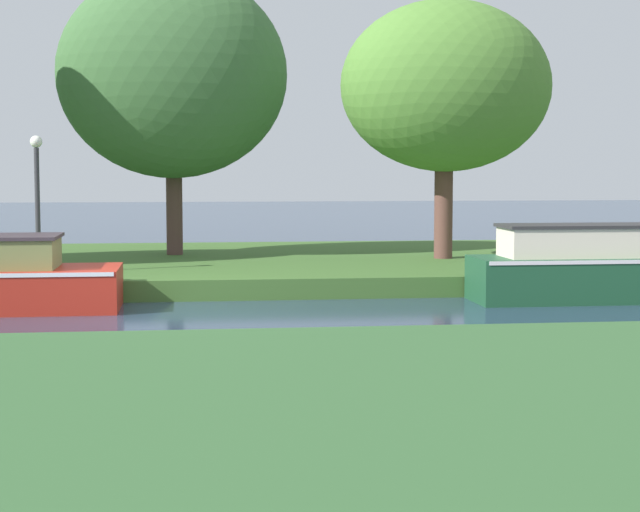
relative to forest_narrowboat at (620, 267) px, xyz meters
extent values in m
plane|color=#25374F|center=(-8.49, -1.20, -0.64)|extent=(120.00, 120.00, 0.00)
cube|color=#3B6028|center=(-8.49, 5.80, -0.44)|extent=(72.00, 10.00, 0.40)
cube|color=#325A2F|center=(-8.49, -10.20, -0.44)|extent=(72.00, 10.00, 0.40)
cube|color=#1C4B2D|center=(0.01, 0.00, -0.22)|extent=(5.65, 1.47, 0.84)
cube|color=white|center=(0.01, 0.00, 0.16)|extent=(5.54, 1.50, 0.07)
cube|color=beige|center=(-0.33, 0.00, 0.47)|extent=(3.85, 1.12, 0.55)
cube|color=#2E2C2D|center=(-0.33, 0.00, 0.78)|extent=(3.95, 1.17, 0.06)
cylinder|color=brown|center=(-8.41, 6.76, 1.23)|extent=(0.39, 0.39, 2.95)
ellipsoid|color=#3D6636|center=(-8.41, 6.35, 4.05)|extent=(5.41, 3.70, 4.89)
cylinder|color=brown|center=(-2.21, 4.93, 1.20)|extent=(0.43, 0.43, 2.88)
ellipsoid|color=#518333|center=(-2.21, 4.77, 3.72)|extent=(4.86, 3.57, 3.90)
cylinder|color=#333338|center=(-11.03, 2.48, 1.01)|extent=(0.10, 0.10, 2.49)
sphere|color=white|center=(-11.03, 2.48, 2.37)|extent=(0.24, 0.24, 0.24)
cylinder|color=#4E332E|center=(-1.53, 1.22, 0.11)|extent=(0.12, 0.12, 0.69)
camera|label=1|loc=(-8.04, -18.77, 1.86)|focal=58.82mm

